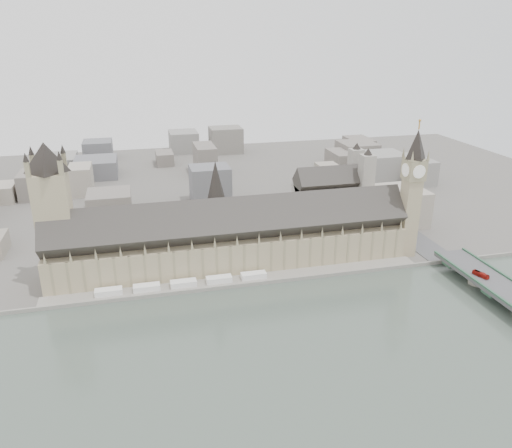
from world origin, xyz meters
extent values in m
plane|color=#595651|center=(0.00, 0.00, 0.00)|extent=(900.00, 900.00, 0.00)
cube|color=gray|center=(0.00, -15.00, 1.50)|extent=(600.00, 1.50, 3.00)
cube|color=gray|center=(0.00, -7.50, 1.00)|extent=(270.00, 15.00, 2.00)
cube|color=white|center=(-90.00, -7.00, 4.00)|extent=(18.00, 7.00, 4.00)
cube|color=white|center=(-65.00, -7.00, 4.00)|extent=(18.00, 7.00, 4.00)
cube|color=white|center=(-40.00, -7.00, 4.00)|extent=(18.00, 7.00, 4.00)
cube|color=white|center=(-15.00, -7.00, 4.00)|extent=(18.00, 7.00, 4.00)
cube|color=white|center=(10.00, -7.00, 4.00)|extent=(18.00, 7.00, 4.00)
cube|color=gray|center=(0.00, 20.00, 12.50)|extent=(265.00, 40.00, 25.00)
cube|color=#2E2B29|center=(0.00, 20.00, 35.08)|extent=(265.00, 40.73, 40.73)
cube|color=gray|center=(138.00, 8.00, 31.00)|extent=(12.00, 12.00, 62.00)
cube|color=gray|center=(138.00, 8.00, 70.00)|extent=(14.00, 14.00, 16.00)
cylinder|color=white|center=(145.20, 8.00, 70.00)|extent=(0.60, 10.00, 10.00)
cylinder|color=white|center=(130.80, 8.00, 70.00)|extent=(0.60, 10.00, 10.00)
cylinder|color=white|center=(138.00, 15.20, 70.00)|extent=(10.00, 0.60, 10.00)
cylinder|color=white|center=(138.00, 0.80, 70.00)|extent=(10.00, 0.60, 10.00)
cone|color=black|center=(138.00, 8.00, 89.00)|extent=(17.00, 17.00, 22.00)
cylinder|color=gold|center=(138.00, 8.00, 103.00)|extent=(1.00, 1.00, 6.00)
sphere|color=gold|center=(138.00, 8.00, 106.50)|extent=(2.00, 2.00, 2.00)
cone|color=gray|center=(144.50, 14.50, 82.00)|extent=(2.40, 2.40, 8.00)
cone|color=gray|center=(131.50, 14.50, 82.00)|extent=(2.40, 2.40, 8.00)
cone|color=gray|center=(144.50, 1.50, 82.00)|extent=(2.40, 2.40, 8.00)
cone|color=gray|center=(131.50, 1.50, 82.00)|extent=(2.40, 2.40, 8.00)
cube|color=gray|center=(-122.00, 26.00, 40.00)|extent=(23.00, 23.00, 80.00)
cone|color=black|center=(-122.00, 26.00, 90.00)|extent=(30.00, 30.00, 20.00)
cylinder|color=gray|center=(-10.00, 26.00, 43.00)|extent=(12.00, 12.00, 20.00)
cone|color=black|center=(-10.00, 26.00, 67.00)|extent=(13.00, 13.00, 28.00)
cube|color=gray|center=(105.00, 95.00, 17.00)|extent=(60.00, 28.00, 34.00)
cube|color=#2E2B29|center=(105.00, 95.00, 39.00)|extent=(60.00, 28.28, 28.28)
cube|color=gray|center=(137.00, 107.00, 32.00)|extent=(12.00, 12.00, 64.00)
cube|color=gray|center=(137.00, 83.00, 32.00)|extent=(12.00, 12.00, 64.00)
imported|color=#A71A13|center=(157.40, -57.84, 11.91)|extent=(6.28, 12.19, 3.32)
imported|color=gray|center=(165.54, 60.00, 10.90)|extent=(1.91, 4.52, 1.30)
camera|label=1|loc=(-64.69, -316.94, 166.83)|focal=35.00mm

